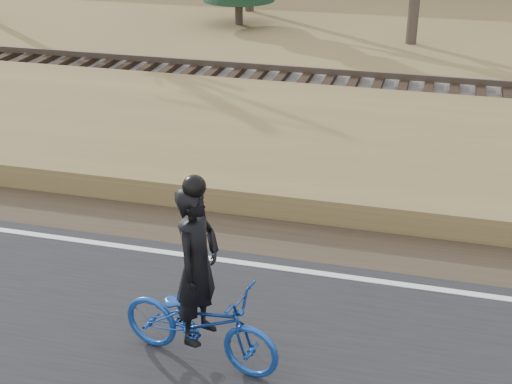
# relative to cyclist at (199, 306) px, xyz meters

# --- Properties ---
(ground) EXTENTS (120.00, 120.00, 0.00)m
(ground) POSITION_rel_cyclist_xyz_m (2.17, 2.07, -0.82)
(ground) COLOR olive
(ground) RESTS_ON ground
(edge_line) EXTENTS (120.00, 0.12, 0.01)m
(edge_line) POSITION_rel_cyclist_xyz_m (2.17, 2.27, -0.75)
(edge_line) COLOR silver
(edge_line) RESTS_ON road
(shoulder) EXTENTS (120.00, 1.60, 0.04)m
(shoulder) POSITION_rel_cyclist_xyz_m (2.17, 3.27, -0.80)
(shoulder) COLOR #473A2B
(shoulder) RESTS_ON ground
(embankment) EXTENTS (120.00, 5.00, 0.44)m
(embankment) POSITION_rel_cyclist_xyz_m (2.17, 6.27, -0.60)
(embankment) COLOR olive
(embankment) RESTS_ON ground
(ballast) EXTENTS (120.00, 3.00, 0.45)m
(ballast) POSITION_rel_cyclist_xyz_m (2.17, 10.07, -0.59)
(ballast) COLOR slate
(ballast) RESTS_ON ground
(railroad) EXTENTS (120.00, 2.40, 0.29)m
(railroad) POSITION_rel_cyclist_xyz_m (2.17, 10.07, -0.29)
(railroad) COLOR black
(railroad) RESTS_ON ballast
(cyclist) EXTENTS (2.12, 1.06, 2.40)m
(cyclist) POSITION_rel_cyclist_xyz_m (0.00, 0.00, 0.00)
(cyclist) COLOR #16409B
(cyclist) RESTS_ON road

